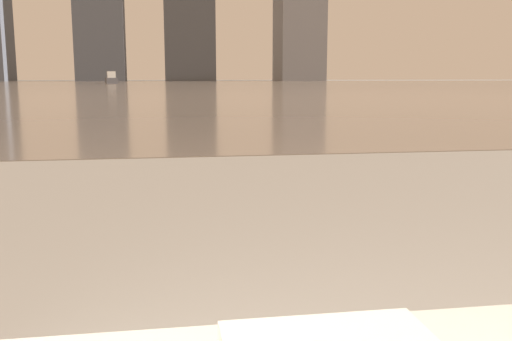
% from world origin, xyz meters
% --- Properties ---
extents(harbor_water, '(180.00, 110.00, 0.01)m').
position_xyz_m(harbor_water, '(0.00, 62.00, 0.01)').
color(harbor_water, gray).
rests_on(harbor_water, ground_plane).
extents(harbor_boat_1, '(2.01, 4.37, 1.58)m').
position_xyz_m(harbor_boat_1, '(-6.98, 78.80, 0.57)').
color(harbor_boat_1, '#4C4C51').
rests_on(harbor_boat_1, harbor_water).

